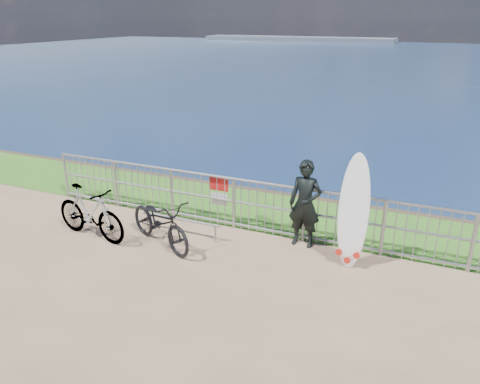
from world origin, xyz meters
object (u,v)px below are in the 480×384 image
at_px(surfer, 305,204).
at_px(bicycle_near, 160,222).
at_px(surfboard, 353,215).
at_px(bicycle_far, 90,212).

height_order(surfer, bicycle_near, surfer).
relative_size(surfboard, bicycle_near, 1.09).
height_order(surfboard, bicycle_near, surfboard).
relative_size(surfer, bicycle_near, 0.91).
distance_m(surfboard, bicycle_far, 5.09).
xyz_separation_m(surfer, bicycle_near, (-2.53, -1.13, -0.36)).
relative_size(surfer, bicycle_far, 0.94).
bearing_deg(bicycle_near, surfboard, -52.76).
xyz_separation_m(bicycle_near, bicycle_far, (-1.46, -0.27, 0.05)).
bearing_deg(bicycle_near, surfer, -40.97).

